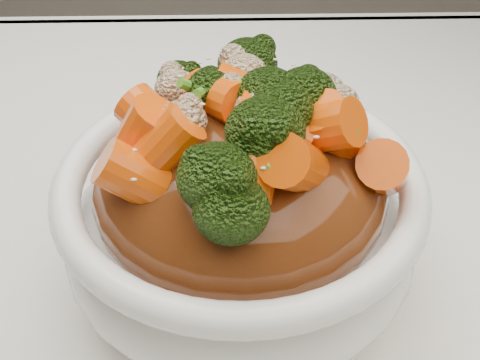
{
  "coord_description": "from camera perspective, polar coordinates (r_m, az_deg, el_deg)",
  "views": [
    {
      "loc": [
        -0.03,
        -0.28,
        1.05
      ],
      "look_at": [
        -0.03,
        -0.02,
        0.83
      ],
      "focal_mm": 42.0,
      "sensor_mm": 36.0,
      "label": 1
    }
  ],
  "objects": [
    {
      "name": "tablecloth",
      "position": [
        0.43,
        3.76,
        -8.77
      ],
      "size": [
        1.2,
        0.8,
        0.04
      ],
      "primitive_type": "cube",
      "color": "white",
      "rests_on": "dining_table"
    },
    {
      "name": "bowl",
      "position": [
        0.37,
        0.0,
        -4.08
      ],
      "size": [
        0.27,
        0.27,
        0.09
      ],
      "primitive_type": null,
      "rotation": [
        0.0,
        0.0,
        -0.21
      ],
      "color": "white",
      "rests_on": "tablecloth"
    },
    {
      "name": "sauce_base",
      "position": [
        0.35,
        -0.0,
        -0.4
      ],
      "size": [
        0.21,
        0.21,
        0.1
      ],
      "primitive_type": "ellipsoid",
      "rotation": [
        0.0,
        0.0,
        -0.21
      ],
      "color": "#59280F",
      "rests_on": "bowl"
    },
    {
      "name": "carrots",
      "position": [
        0.31,
        -0.0,
        8.89
      ],
      "size": [
        0.21,
        0.21,
        0.05
      ],
      "primitive_type": null,
      "rotation": [
        0.0,
        0.0,
        -0.21
      ],
      "color": "#E95307",
      "rests_on": "sauce_base"
    },
    {
      "name": "broccoli",
      "position": [
        0.31,
        -0.0,
        8.72
      ],
      "size": [
        0.21,
        0.21,
        0.05
      ],
      "primitive_type": null,
      "rotation": [
        0.0,
        0.0,
        -0.21
      ],
      "color": "black",
      "rests_on": "sauce_base"
    },
    {
      "name": "cauliflower",
      "position": [
        0.31,
        -0.0,
        8.39
      ],
      "size": [
        0.21,
        0.21,
        0.04
      ],
      "primitive_type": null,
      "rotation": [
        0.0,
        0.0,
        -0.21
      ],
      "color": "beige",
      "rests_on": "sauce_base"
    },
    {
      "name": "scallions",
      "position": [
        0.31,
        0.0,
        9.05
      ],
      "size": [
        0.16,
        0.16,
        0.02
      ],
      "primitive_type": null,
      "rotation": [
        0.0,
        0.0,
        -0.21
      ],
      "color": "#4C9422",
      "rests_on": "sauce_base"
    },
    {
      "name": "sesame_seeds",
      "position": [
        0.31,
        0.0,
        9.05
      ],
      "size": [
        0.19,
        0.19,
        0.01
      ],
      "primitive_type": null,
      "rotation": [
        0.0,
        0.0,
        -0.21
      ],
      "color": "beige",
      "rests_on": "sauce_base"
    }
  ]
}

